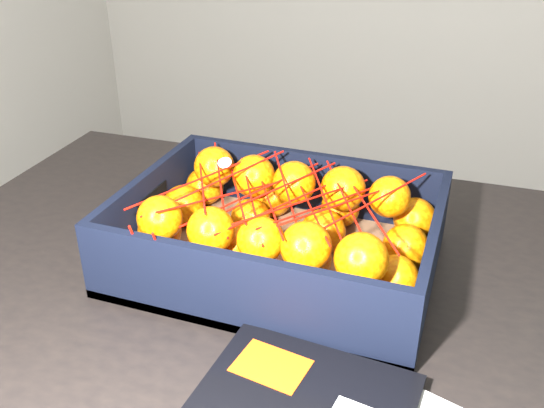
% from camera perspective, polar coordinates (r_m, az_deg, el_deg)
% --- Properties ---
extents(table, '(1.22, 0.83, 0.75)m').
position_cam_1_polar(table, '(0.85, 4.13, -13.64)').
color(table, black).
rests_on(table, ground).
extents(produce_crate, '(0.41, 0.31, 0.11)m').
position_cam_1_polar(produce_crate, '(0.82, 0.71, -3.89)').
color(produce_crate, '#8F6542').
rests_on(produce_crate, table).
extents(clementine_heap, '(0.39, 0.29, 0.11)m').
position_cam_1_polar(clementine_heap, '(0.81, 0.63, -2.10)').
color(clementine_heap, '#DE6604').
rests_on(clementine_heap, produce_crate).
extents(mesh_net, '(0.34, 0.27, 0.09)m').
position_cam_1_polar(mesh_net, '(0.78, 0.26, 0.57)').
color(mesh_net, red).
rests_on(mesh_net, clementine_heap).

